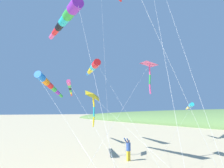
# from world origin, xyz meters

# --- Properties ---
(person_adult_flyer) EXTENTS (0.58, 0.46, 1.83)m
(person_adult_flyer) POSITION_xyz_m (6.36, 3.41, 1.00)
(person_adult_flyer) COLOR gold
(person_adult_flyer) RESTS_ON ground_plane
(kite_delta_small_distant) EXTENTS (3.77, 16.03, 5.87)m
(kite_delta_small_distant) POSITION_xyz_m (4.40, 5.80, 5.29)
(kite_delta_small_distant) COLOR yellow
(kite_delta_small_distant) RESTS_ON ground_plane
(kite_windsock_green_low_center) EXTENTS (16.32, 9.60, 5.27)m
(kite_windsock_green_low_center) POSITION_xyz_m (22.36, 9.25, 4.77)
(kite_windsock_green_low_center) COLOR #1EB7C6
(kite_windsock_green_low_center) RESTS_ON ground_plane
(kite_windsock_magenta_far_left) EXTENTS (4.99, 20.66, 7.70)m
(kite_windsock_magenta_far_left) POSITION_xyz_m (5.36, 14.26, 7.04)
(kite_windsock_magenta_far_left) COLOR #EF4C93
(kite_windsock_magenta_far_left) RESTS_ON ground_plane
(kite_windsock_white_trailing) EXTENTS (5.00, 19.71, 9.85)m
(kite_windsock_white_trailing) POSITION_xyz_m (7.39, 11.80, 9.38)
(kite_windsock_white_trailing) COLOR red
(kite_windsock_white_trailing) RESTS_ON ground_plane
(kite_delta_teal_far_right) EXTENTS (10.53, 6.01, 8.26)m
(kite_delta_teal_far_right) POSITION_xyz_m (7.82, 2.25, 7.94)
(kite_delta_teal_far_right) COLOR #EF4C93
(kite_delta_teal_far_right) RESTS_ON ground_plane
(kite_windsock_striped_overhead) EXTENTS (3.68, 14.09, 7.15)m
(kite_windsock_striped_overhead) POSITION_xyz_m (0.75, 7.42, 6.36)
(kite_windsock_striped_overhead) COLOR blue
(kite_windsock_striped_overhead) RESTS_ON ground_plane
(kite_windsock_black_fish_shape) EXTENTS (2.56, 15.95, 12.00)m
(kite_windsock_black_fish_shape) POSITION_xyz_m (1.27, 4.76, 11.43)
(kite_windsock_black_fish_shape) COLOR purple
(kite_windsock_black_fish_shape) RESTS_ON ground_plane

